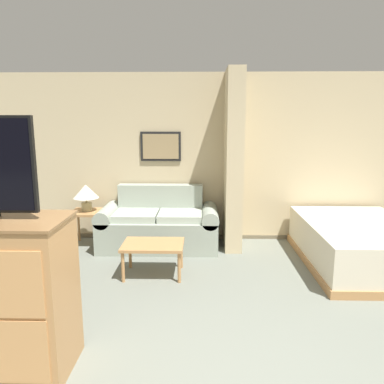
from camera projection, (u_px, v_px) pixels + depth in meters
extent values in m
cube|color=#CCB78E|center=(225.00, 158.00, 5.89)|extent=(7.68, 0.12, 2.60)
cube|color=#70644E|center=(224.00, 237.00, 6.06)|extent=(7.68, 0.02, 0.06)
cube|color=black|center=(161.00, 146.00, 5.81)|extent=(0.63, 0.02, 0.45)
cube|color=#9E845B|center=(161.00, 146.00, 5.79)|extent=(0.56, 0.01, 0.38)
cube|color=#CCB78E|center=(233.00, 161.00, 5.48)|extent=(0.24, 0.72, 2.60)
cube|color=#99A393|center=(159.00, 233.00, 5.61)|extent=(1.30, 0.84, 0.46)
cube|color=#99A393|center=(161.00, 199.00, 5.84)|extent=(1.30, 0.20, 0.45)
cube|color=#99A393|center=(108.00, 232.00, 5.63)|extent=(0.22, 0.84, 0.46)
cylinder|color=#99A393|center=(108.00, 214.00, 5.58)|extent=(0.24, 0.84, 0.24)
cube|color=#99A393|center=(210.00, 233.00, 5.59)|extent=(0.22, 0.84, 0.46)
cylinder|color=#99A393|center=(210.00, 215.00, 5.54)|extent=(0.24, 0.84, 0.24)
cube|color=#AAB5A4|center=(136.00, 215.00, 5.52)|extent=(0.63, 0.60, 0.10)
cube|color=#AAB5A4|center=(180.00, 215.00, 5.50)|extent=(0.63, 0.60, 0.10)
cube|color=#B27F4C|center=(153.00, 245.00, 4.57)|extent=(0.74, 0.53, 0.04)
cylinder|color=#B27F4C|center=(123.00, 267.00, 4.40)|extent=(0.04, 0.04, 0.37)
cylinder|color=#B27F4C|center=(179.00, 268.00, 4.38)|extent=(0.04, 0.04, 0.37)
cylinder|color=#B27F4C|center=(130.00, 254.00, 4.84)|extent=(0.04, 0.04, 0.37)
cylinder|color=#B27F4C|center=(181.00, 254.00, 4.82)|extent=(0.04, 0.04, 0.37)
cube|color=#B27F4C|center=(87.00, 212.00, 5.65)|extent=(0.48, 0.48, 0.04)
cylinder|color=#B27F4C|center=(70.00, 233.00, 5.50)|extent=(0.04, 0.04, 0.50)
cylinder|color=#B27F4C|center=(98.00, 233.00, 5.49)|extent=(0.04, 0.04, 0.50)
cylinder|color=#B27F4C|center=(79.00, 225.00, 5.91)|extent=(0.04, 0.04, 0.50)
cylinder|color=#B27F4C|center=(105.00, 226.00, 5.90)|extent=(0.04, 0.04, 0.50)
cylinder|color=tan|center=(87.00, 207.00, 5.64)|extent=(0.15, 0.15, 0.13)
cylinder|color=tan|center=(86.00, 200.00, 5.62)|extent=(0.02, 0.02, 0.07)
cone|color=white|center=(86.00, 191.00, 5.59)|extent=(0.38, 0.38, 0.20)
cube|color=#B27F4C|center=(359.00, 261.00, 4.96)|extent=(1.43, 2.05, 0.10)
cube|color=beige|center=(361.00, 241.00, 4.91)|extent=(1.39, 2.01, 0.46)
cube|color=white|center=(340.00, 213.00, 5.65)|extent=(1.27, 0.36, 0.10)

